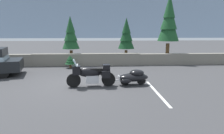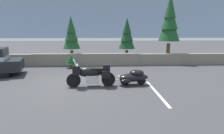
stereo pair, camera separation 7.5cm
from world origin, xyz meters
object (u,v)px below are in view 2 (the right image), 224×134
Objects in this scene: touring_motorcycle at (91,74)px; car_shaped_trailer at (133,77)px; pine_tree_tall at (170,20)px; pine_tree_far_right at (71,34)px; pine_tree_secondary at (127,35)px.

touring_motorcycle reaches higher than car_shaped_trailer.
touring_motorcycle is 0.42× the size of pine_tree_tall.
touring_motorcycle is 0.62× the size of pine_tree_far_right.
pine_tree_secondary reaches higher than car_shaped_trailer.
car_shaped_trailer is 8.17m from pine_tree_tall.
touring_motorcycle is at bearing -175.02° from car_shaped_trailer.
car_shaped_trailer is 0.41× the size of pine_tree_tall.
pine_tree_far_right is at bearing 121.33° from car_shaped_trailer.
pine_tree_tall is at bearing 59.43° from car_shaped_trailer.
pine_tree_secondary is (0.48, 6.60, 1.85)m from car_shaped_trailer.
pine_tree_secondary is at bearing 2.76° from pine_tree_far_right.
pine_tree_tall is (3.86, 6.54, 3.02)m from car_shaped_trailer.
touring_motorcycle is at bearing -74.41° from pine_tree_far_right.
pine_tree_far_right is (-4.37, -0.21, 0.07)m from pine_tree_secondary.
pine_tree_far_right reaches higher than touring_motorcycle.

